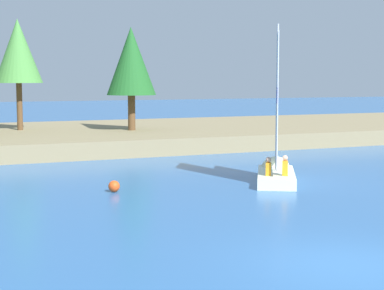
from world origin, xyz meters
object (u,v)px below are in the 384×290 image
(sailboat, at_px, (276,167))
(channel_buoy, at_px, (114,186))
(shoreline_tree_midright, at_px, (131,62))
(shoreline_tree_centre, at_px, (18,51))

(sailboat, distance_m, channel_buoy, 6.63)
(shoreline_tree_midright, distance_m, sailboat, 15.30)
(shoreline_tree_midright, xyz_separation_m, channel_buoy, (-5.39, -14.71, -4.75))
(shoreline_tree_midright, bearing_deg, shoreline_tree_centre, 155.42)
(channel_buoy, bearing_deg, shoreline_tree_midright, 69.89)
(shoreline_tree_centre, xyz_separation_m, channel_buoy, (0.71, -17.50, -5.35))
(sailboat, relative_size, channel_buoy, 15.93)
(shoreline_tree_centre, height_order, channel_buoy, shoreline_tree_centre)
(shoreline_tree_midright, relative_size, sailboat, 0.94)
(shoreline_tree_centre, relative_size, shoreline_tree_midright, 1.08)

